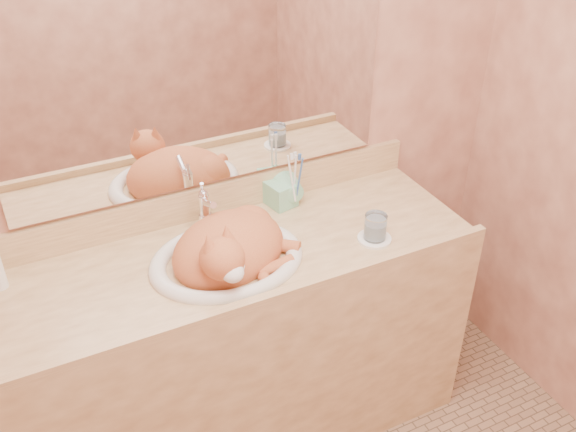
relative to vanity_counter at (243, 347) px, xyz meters
name	(u,v)px	position (x,y,z in m)	size (l,w,h in m)	color
wall_back	(200,111)	(0.00, 0.28, 0.82)	(2.40, 0.02, 2.50)	#975744
vanity_counter	(243,347)	(0.00, 0.00, 0.00)	(1.60, 0.55, 0.85)	#9D7346
mirror	(198,71)	(0.00, 0.26, 0.97)	(1.30, 0.02, 0.80)	white
sink_basin	(226,242)	(-0.05, -0.02, 0.50)	(0.50, 0.41, 0.15)	white
faucet	(205,210)	(-0.05, 0.17, 0.51)	(0.05, 0.12, 0.18)	white
cat	(230,247)	(-0.04, -0.03, 0.49)	(0.40, 0.33, 0.22)	#B04E28
soap_dispenser	(289,186)	(0.27, 0.16, 0.53)	(0.09, 0.09, 0.20)	#7ECA9F
toothbrush_cup	(296,196)	(0.30, 0.16, 0.48)	(0.12, 0.12, 0.11)	#7ECA9F
toothbrushes	(296,176)	(0.30, 0.16, 0.56)	(0.04, 0.04, 0.23)	white
saucer	(374,239)	(0.45, -0.13, 0.43)	(0.12, 0.12, 0.01)	white
water_glass	(375,227)	(0.45, -0.13, 0.48)	(0.08, 0.08, 0.09)	silver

